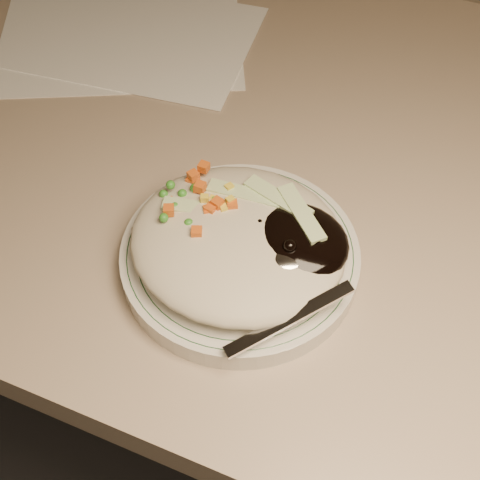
% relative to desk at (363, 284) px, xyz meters
% --- Properties ---
extents(desk, '(1.40, 0.70, 0.74)m').
position_rel_desk_xyz_m(desk, '(0.00, 0.00, 0.00)').
color(desk, gray).
rests_on(desk, ground).
extents(plate, '(0.22, 0.22, 0.02)m').
position_rel_desk_xyz_m(plate, '(-0.10, -0.17, 0.21)').
color(plate, silver).
rests_on(plate, desk).
extents(plate_rim, '(0.21, 0.21, 0.00)m').
position_rel_desk_xyz_m(plate_rim, '(-0.10, -0.17, 0.22)').
color(plate_rim, '#144723').
rests_on(plate_rim, plate).
extents(meal, '(0.21, 0.19, 0.05)m').
position_rel_desk_xyz_m(meal, '(-0.09, -0.17, 0.24)').
color(meal, '#B3AA91').
rests_on(meal, plate).
extents(papers, '(0.36, 0.32, 0.00)m').
position_rel_desk_xyz_m(papers, '(-0.37, 0.10, 0.20)').
color(papers, white).
rests_on(papers, desk).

